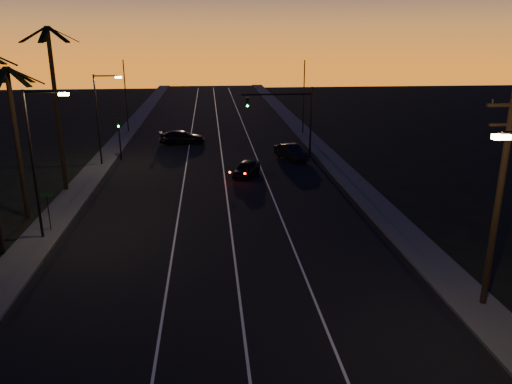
{
  "coord_description": "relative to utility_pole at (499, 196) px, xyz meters",
  "views": [
    {
      "loc": [
        -0.7,
        -9.25,
        11.91
      ],
      "look_at": [
        1.99,
        19.25,
        2.86
      ],
      "focal_mm": 35.0,
      "sensor_mm": 36.0,
      "label": 1
    }
  ],
  "objects": [
    {
      "name": "sidewalk_left",
      "position": [
        -22.8,
        20.0,
        -5.24
      ],
      "size": [
        2.4,
        170.0,
        0.16
      ],
      "primitive_type": "cube",
      "color": "#3E3E3B",
      "rests_on": "ground"
    },
    {
      "name": "signal_post",
      "position": [
        -21.1,
        29.98,
        -2.42
      ],
      "size": [
        0.28,
        0.37,
        4.2
      ],
      "color": "black",
      "rests_on": "ground"
    },
    {
      "name": "lane_stripe_right",
      "position": [
        -7.6,
        20.0,
        -5.3
      ],
      "size": [
        0.12,
        160.0,
        0.01
      ],
      "primitive_type": "cube",
      "color": "silver",
      "rests_on": "road"
    },
    {
      "name": "lane_stripe_mid",
      "position": [
        -11.1,
        20.0,
        -5.3
      ],
      "size": [
        0.12,
        160.0,
        0.01
      ],
      "primitive_type": "cube",
      "color": "silver",
      "rests_on": "road"
    },
    {
      "name": "sidewalk_right",
      "position": [
        -0.4,
        20.0,
        -5.24
      ],
      "size": [
        2.4,
        170.0,
        0.16
      ],
      "primitive_type": "cube",
      "color": "#3E3E3B",
      "rests_on": "ground"
    },
    {
      "name": "streetlight_left_far",
      "position": [
        -22.29,
        28.0,
        -0.25
      ],
      "size": [
        2.55,
        0.26,
        8.5
      ],
      "color": "black",
      "rests_on": "ground"
    },
    {
      "name": "street_sign",
      "position": [
        -22.4,
        11.0,
        -3.66
      ],
      "size": [
        0.7,
        0.06,
        2.6
      ],
      "color": "black",
      "rests_on": "ground"
    },
    {
      "name": "cross_car",
      "position": [
        -15.43,
        37.28,
        -4.55
      ],
      "size": [
        5.34,
        2.59,
        1.5
      ],
      "color": "black",
      "rests_on": "road"
    },
    {
      "name": "road",
      "position": [
        -11.6,
        20.0,
        -5.31
      ],
      "size": [
        20.0,
        170.0,
        0.01
      ],
      "primitive_type": "cube",
      "color": "black",
      "rests_on": "ground"
    },
    {
      "name": "far_pole_left",
      "position": [
        -22.6,
        45.0,
        -0.82
      ],
      "size": [
        0.14,
        0.14,
        9.0
      ],
      "primitive_type": "cylinder",
      "color": "black",
      "rests_on": "ground"
    },
    {
      "name": "palm_far",
      "position": [
        -23.8,
        20.0,
        2.3
      ],
      "size": [
        4.25,
        4.16,
        12.53
      ],
      "color": "black",
      "rests_on": "ground"
    },
    {
      "name": "palm_mid",
      "position": [
        -24.8,
        14.0,
        0.94
      ],
      "size": [
        4.25,
        4.16,
        10.03
      ],
      "color": "black",
      "rests_on": "ground"
    },
    {
      "name": "signal_mast",
      "position": [
        -4.46,
        29.99,
        -0.53
      ],
      "size": [
        7.1,
        0.41,
        7.0
      ],
      "color": "black",
      "rests_on": "ground"
    },
    {
      "name": "utility_pole",
      "position": [
        0.0,
        0.0,
        0.0
      ],
      "size": [
        2.2,
        0.28,
        10.0
      ],
      "color": "black",
      "rests_on": "ground"
    },
    {
      "name": "lead_car",
      "position": [
        -9.15,
        23.03,
        -4.63
      ],
      "size": [
        3.13,
        4.63,
        1.34
      ],
      "color": "black",
      "rests_on": "road"
    },
    {
      "name": "streetlight_left_near",
      "position": [
        -22.3,
        10.0,
        0.01
      ],
      "size": [
        2.55,
        0.26,
        9.0
      ],
      "color": "black",
      "rests_on": "ground"
    },
    {
      "name": "lane_stripe_left",
      "position": [
        -14.6,
        20.0,
        -5.3
      ],
      "size": [
        0.12,
        160.0,
        0.01
      ],
      "primitive_type": "cube",
      "color": "silver",
      "rests_on": "road"
    },
    {
      "name": "right_car",
      "position": [
        -4.23,
        28.75,
        -4.57
      ],
      "size": [
        3.09,
        4.71,
        1.47
      ],
      "color": "black",
      "rests_on": "road"
    },
    {
      "name": "far_pole_right",
      "position": [
        -0.6,
        42.0,
        -0.82
      ],
      "size": [
        0.14,
        0.14,
        9.0
      ],
      "primitive_type": "cylinder",
      "color": "black",
      "rests_on": "ground"
    }
  ]
}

